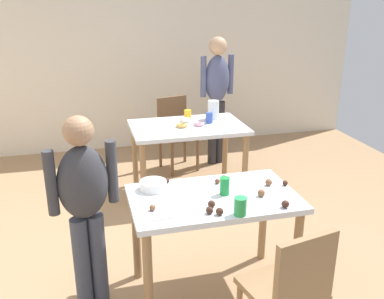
{
  "coord_description": "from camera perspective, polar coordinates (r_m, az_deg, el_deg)",
  "views": [
    {
      "loc": [
        -0.68,
        -2.67,
        2.03
      ],
      "look_at": [
        0.11,
        0.38,
        0.9
      ],
      "focal_mm": 40.45,
      "sensor_mm": 36.0,
      "label": 1
    }
  ],
  "objects": [
    {
      "name": "ground_plane",
      "position": [
        3.42,
        -0.17,
        -16.64
      ],
      "size": [
        6.4,
        6.4,
        0.0
      ],
      "primitive_type": "plane",
      "color": "#9E7A56"
    },
    {
      "name": "person_girl_near",
      "position": [
        2.83,
        -13.96,
        -6.62
      ],
      "size": [
        0.45,
        0.27,
        1.36
      ],
      "color": "#383D4C",
      "rests_on": "ground_plane"
    },
    {
      "name": "person_adult_far",
      "position": [
        5.28,
        3.32,
        7.9
      ],
      "size": [
        0.45,
        0.27,
        1.57
      ],
      "color": "#28282D",
      "rests_on": "ground_plane"
    },
    {
      "name": "donut_far_0",
      "position": [
        4.43,
        -1.36,
        3.2
      ],
      "size": [
        0.12,
        0.12,
        0.04
      ],
      "primitive_type": "torus",
      "color": "gold",
      "rests_on": "dining_table_far"
    },
    {
      "name": "chair_far_table",
      "position": [
        5.25,
        -2.16,
        2.79
      ],
      "size": [
        0.48,
        0.48,
        0.87
      ],
      "color": "brown",
      "rests_on": "ground_plane"
    },
    {
      "name": "mixing_bowl",
      "position": [
        3.03,
        -5.14,
        -4.72
      ],
      "size": [
        0.19,
        0.19,
        0.06
      ],
      "primitive_type": "cylinder",
      "color": "white",
      "rests_on": "dining_table_near"
    },
    {
      "name": "cake_ball_8",
      "position": [
        3.12,
        -3.36,
        -4.11
      ],
      "size": [
        0.04,
        0.04,
        0.04
      ],
      "primitive_type": "sphere",
      "color": "#3D2319",
      "rests_on": "dining_table_near"
    },
    {
      "name": "chair_near_table",
      "position": [
        2.59,
        12.86,
        -17.25
      ],
      "size": [
        0.47,
        0.47,
        0.87
      ],
      "color": "olive",
      "rests_on": "ground_plane"
    },
    {
      "name": "pitcher_far",
      "position": [
        4.71,
        2.83,
        5.25
      ],
      "size": [
        0.12,
        0.12,
        0.2
      ],
      "primitive_type": "cylinder",
      "color": "white",
      "rests_on": "dining_table_far"
    },
    {
      "name": "cake_ball_2",
      "position": [
        3.11,
        3.36,
        -4.21
      ],
      "size": [
        0.04,
        0.04,
        0.04
      ],
      "primitive_type": "sphere",
      "color": "brown",
      "rests_on": "dining_table_near"
    },
    {
      "name": "cake_ball_5",
      "position": [
        3.17,
        4.22,
        -3.74
      ],
      "size": [
        0.04,
        0.04,
        0.04
      ],
      "primitive_type": "sphere",
      "color": "brown",
      "rests_on": "dining_table_near"
    },
    {
      "name": "cake_ball_6",
      "position": [
        2.69,
        3.67,
        -8.16
      ],
      "size": [
        0.05,
        0.05,
        0.05
      ],
      "primitive_type": "sphere",
      "color": "#3D2319",
      "rests_on": "dining_table_near"
    },
    {
      "name": "wall_back",
      "position": [
        5.95,
        -8.02,
        12.56
      ],
      "size": [
        6.4,
        0.1,
        2.6
      ],
      "primitive_type": "cube",
      "color": "beige",
      "rests_on": "ground_plane"
    },
    {
      "name": "cake_ball_0",
      "position": [
        2.7,
        2.33,
        -8.03
      ],
      "size": [
        0.05,
        0.05,
        0.05
      ],
      "primitive_type": "sphere",
      "color": "#3D2319",
      "rests_on": "dining_table_near"
    },
    {
      "name": "donut_far_1",
      "position": [
        4.48,
        0.93,
        3.37
      ],
      "size": [
        0.11,
        0.11,
        0.03
      ],
      "primitive_type": "torus",
      "color": "pink",
      "rests_on": "dining_table_far"
    },
    {
      "name": "cake_ball_1",
      "position": [
        3.15,
        12.18,
        -4.34
      ],
      "size": [
        0.04,
        0.04,
        0.04
      ],
      "primitive_type": "sphere",
      "color": "#3D2319",
      "rests_on": "dining_table_near"
    },
    {
      "name": "cake_ball_4",
      "position": [
        2.78,
        2.59,
        -7.18
      ],
      "size": [
        0.05,
        0.05,
        0.05
      ],
      "primitive_type": "sphere",
      "color": "#3D2319",
      "rests_on": "dining_table_near"
    },
    {
      "name": "soda_can",
      "position": [
        2.94,
        4.33,
        -4.83
      ],
      "size": [
        0.07,
        0.07,
        0.12
      ],
      "primitive_type": "cylinder",
      "color": "#198438",
      "rests_on": "dining_table_near"
    },
    {
      "name": "cake_ball_7",
      "position": [
        3.12,
        10.07,
        -4.28
      ],
      "size": [
        0.05,
        0.05,
        0.05
      ],
      "primitive_type": "sphere",
      "color": "brown",
      "rests_on": "dining_table_near"
    },
    {
      "name": "dining_table_near",
      "position": [
        2.99,
        2.84,
        -8.08
      ],
      "size": [
        1.13,
        0.68,
        0.75
      ],
      "color": "silver",
      "rests_on": "ground_plane"
    },
    {
      "name": "cup_far_1",
      "position": [
        4.56,
        2.28,
        4.2
      ],
      "size": [
        0.07,
        0.07,
        0.11
      ],
      "primitive_type": "cylinder",
      "color": "#3351B2",
      "rests_on": "dining_table_far"
    },
    {
      "name": "donut_far_2",
      "position": [
        4.62,
        -0.77,
        3.92
      ],
      "size": [
        0.12,
        0.12,
        0.04
      ],
      "primitive_type": "torus",
      "color": "white",
      "rests_on": "dining_table_far"
    },
    {
      "name": "cake_ball_3",
      "position": [
        2.95,
        9.12,
        -5.69
      ],
      "size": [
        0.05,
        0.05,
        0.05
      ],
      "primitive_type": "sphere",
      "color": "brown",
      "rests_on": "dining_table_near"
    },
    {
      "name": "fork_near",
      "position": [
        2.65,
        -4.08,
        -9.11
      ],
      "size": [
        0.17,
        0.02,
        0.01
      ],
      "primitive_type": "cube",
      "color": "silver",
      "rests_on": "dining_table_near"
    },
    {
      "name": "cake_ball_10",
      "position": [
        2.83,
        12.2,
        -7.05
      ],
      "size": [
        0.05,
        0.05,
        0.05
      ],
      "primitive_type": "sphere",
      "color": "#3D2319",
      "rests_on": "dining_table_near"
    },
    {
      "name": "dining_table_far",
      "position": [
        4.52,
        -0.55,
        1.94
      ],
      "size": [
        1.17,
        0.76,
        0.75
      ],
      "color": "silver",
      "rests_on": "ground_plane"
    },
    {
      "name": "cake_ball_9",
      "position": [
        2.75,
        -5.23,
        -7.64
      ],
      "size": [
        0.04,
        0.04,
        0.04
      ],
      "primitive_type": "sphere",
      "color": "brown",
      "rests_on": "dining_table_near"
    },
    {
      "name": "cup_far_0",
      "position": [
        4.74,
        -0.56,
        4.69
      ],
      "size": [
        0.08,
        0.08,
        0.09
      ],
      "primitive_type": "cylinder",
      "color": "yellow",
      "rests_on": "dining_table_far"
    },
    {
      "name": "cup_near_0",
      "position": [
        2.69,
        6.39,
        -7.46
      ],
      "size": [
        0.08,
        0.08,
        0.12
      ],
      "primitive_type": "cylinder",
      "color": "green",
      "rests_on": "dining_table_near"
    }
  ]
}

